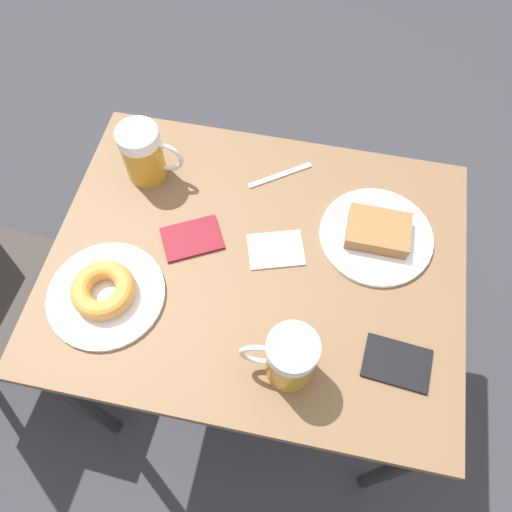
{
  "coord_description": "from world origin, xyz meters",
  "views": [
    {
      "loc": [
        -0.48,
        -0.1,
        1.68
      ],
      "look_at": [
        0.0,
        0.0,
        0.76
      ],
      "focal_mm": 35.0,
      "sensor_mm": 36.0,
      "label": 1
    }
  ],
  "objects_px": {
    "beer_mug_center": "(144,153)",
    "passport_near_edge": "(192,238)",
    "passport_far_edge": "(397,363)",
    "plate_with_cake": "(377,234)",
    "napkin_folded": "(276,250)",
    "fork": "(280,175)",
    "beer_mug_left": "(289,358)",
    "plate_with_donut": "(105,292)"
  },
  "relations": [
    {
      "from": "plate_with_donut",
      "to": "passport_far_edge",
      "type": "relative_size",
      "value": 1.8
    },
    {
      "from": "plate_with_cake",
      "to": "beer_mug_center",
      "type": "relative_size",
      "value": 1.75
    },
    {
      "from": "napkin_folded",
      "to": "fork",
      "type": "height_order",
      "value": "same"
    },
    {
      "from": "beer_mug_center",
      "to": "fork",
      "type": "distance_m",
      "value": 0.31
    },
    {
      "from": "plate_with_cake",
      "to": "passport_far_edge",
      "type": "bearing_deg",
      "value": -166.72
    },
    {
      "from": "beer_mug_left",
      "to": "passport_far_edge",
      "type": "bearing_deg",
      "value": -75.65
    },
    {
      "from": "beer_mug_left",
      "to": "passport_near_edge",
      "type": "xyz_separation_m",
      "value": [
        0.24,
        0.25,
        -0.07
      ]
    },
    {
      "from": "passport_far_edge",
      "to": "plate_with_cake",
      "type": "bearing_deg",
      "value": 13.28
    },
    {
      "from": "beer_mug_center",
      "to": "fork",
      "type": "relative_size",
      "value": 1.02
    },
    {
      "from": "beer_mug_center",
      "to": "napkin_folded",
      "type": "xyz_separation_m",
      "value": [
        -0.14,
        -0.33,
        -0.07
      ]
    },
    {
      "from": "beer_mug_left",
      "to": "passport_far_edge",
      "type": "distance_m",
      "value": 0.22
    },
    {
      "from": "plate_with_cake",
      "to": "beer_mug_center",
      "type": "distance_m",
      "value": 0.54
    },
    {
      "from": "passport_far_edge",
      "to": "napkin_folded",
      "type": "bearing_deg",
      "value": 54.0
    },
    {
      "from": "beer_mug_center",
      "to": "napkin_folded",
      "type": "bearing_deg",
      "value": -113.76
    },
    {
      "from": "beer_mug_left",
      "to": "napkin_folded",
      "type": "distance_m",
      "value": 0.27
    },
    {
      "from": "passport_near_edge",
      "to": "passport_far_edge",
      "type": "bearing_deg",
      "value": -112.41
    },
    {
      "from": "fork",
      "to": "passport_near_edge",
      "type": "distance_m",
      "value": 0.26
    },
    {
      "from": "plate_with_cake",
      "to": "passport_near_edge",
      "type": "distance_m",
      "value": 0.4
    },
    {
      "from": "passport_near_edge",
      "to": "napkin_folded",
      "type": "bearing_deg",
      "value": -87.01
    },
    {
      "from": "plate_with_cake",
      "to": "napkin_folded",
      "type": "distance_m",
      "value": 0.22
    },
    {
      "from": "beer_mug_center",
      "to": "napkin_folded",
      "type": "distance_m",
      "value": 0.37
    },
    {
      "from": "beer_mug_left",
      "to": "fork",
      "type": "relative_size",
      "value": 1.02
    },
    {
      "from": "beer_mug_center",
      "to": "passport_near_edge",
      "type": "distance_m",
      "value": 0.22
    },
    {
      "from": "plate_with_cake",
      "to": "beer_mug_left",
      "type": "height_order",
      "value": "beer_mug_left"
    },
    {
      "from": "fork",
      "to": "beer_mug_left",
      "type": "bearing_deg",
      "value": -168.05
    },
    {
      "from": "plate_with_cake",
      "to": "fork",
      "type": "distance_m",
      "value": 0.26
    },
    {
      "from": "plate_with_cake",
      "to": "passport_far_edge",
      "type": "relative_size",
      "value": 1.85
    },
    {
      "from": "beer_mug_left",
      "to": "plate_with_cake",
      "type": "bearing_deg",
      "value": -23.14
    },
    {
      "from": "beer_mug_center",
      "to": "passport_near_edge",
      "type": "bearing_deg",
      "value": -136.85
    },
    {
      "from": "napkin_folded",
      "to": "plate_with_cake",
      "type": "bearing_deg",
      "value": -69.81
    },
    {
      "from": "plate_with_cake",
      "to": "beer_mug_center",
      "type": "height_order",
      "value": "beer_mug_center"
    },
    {
      "from": "plate_with_donut",
      "to": "beer_mug_left",
      "type": "distance_m",
      "value": 0.4
    },
    {
      "from": "beer_mug_center",
      "to": "passport_far_edge",
      "type": "height_order",
      "value": "beer_mug_center"
    },
    {
      "from": "napkin_folded",
      "to": "passport_far_edge",
      "type": "xyz_separation_m",
      "value": [
        -0.2,
        -0.27,
        0.0
      ]
    },
    {
      "from": "plate_with_donut",
      "to": "beer_mug_left",
      "type": "bearing_deg",
      "value": -100.95
    },
    {
      "from": "beer_mug_center",
      "to": "passport_near_edge",
      "type": "xyz_separation_m",
      "value": [
        -0.15,
        -0.14,
        -0.07
      ]
    },
    {
      "from": "passport_far_edge",
      "to": "beer_mug_left",
      "type": "bearing_deg",
      "value": 104.35
    },
    {
      "from": "plate_with_cake",
      "to": "fork",
      "type": "bearing_deg",
      "value": 62.49
    },
    {
      "from": "beer_mug_center",
      "to": "passport_near_edge",
      "type": "height_order",
      "value": "beer_mug_center"
    },
    {
      "from": "fork",
      "to": "passport_near_edge",
      "type": "height_order",
      "value": "passport_near_edge"
    },
    {
      "from": "fork",
      "to": "passport_far_edge",
      "type": "distance_m",
      "value": 0.5
    },
    {
      "from": "beer_mug_center",
      "to": "fork",
      "type": "height_order",
      "value": "beer_mug_center"
    }
  ]
}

